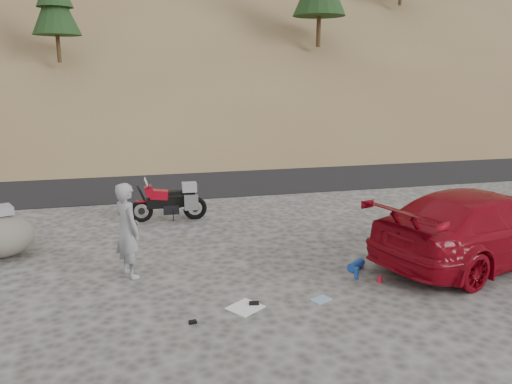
{
  "coord_description": "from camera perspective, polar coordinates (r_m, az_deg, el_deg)",
  "views": [
    {
      "loc": [
        -1.15,
        -9.19,
        3.7
      ],
      "look_at": [
        1.6,
        1.93,
        1.0
      ],
      "focal_mm": 35.0,
      "sensor_mm": 36.0,
      "label": 1
    }
  ],
  "objects": [
    {
      "name": "gear_glove_a",
      "position": [
        8.42,
        -0.23,
        -12.63
      ],
      "size": [
        0.18,
        0.14,
        0.05
      ],
      "primitive_type": "cube",
      "rotation": [
        0.0,
        0.0,
        -0.2
      ],
      "color": "black",
      "rests_on": "ground"
    },
    {
      "name": "road",
      "position": [
        18.6,
        -10.06,
        1.59
      ],
      "size": [
        120.0,
        7.0,
        0.05
      ],
      "primitive_type": "cube",
      "color": "black",
      "rests_on": "ground"
    },
    {
      "name": "gear_white_cloth",
      "position": [
        8.33,
        -1.27,
        -13.06
      ],
      "size": [
        0.67,
        0.66,
        0.02
      ],
      "primitive_type": "cube",
      "rotation": [
        0.0,
        0.0,
        0.61
      ],
      "color": "white",
      "rests_on": "ground"
    },
    {
      "name": "ground",
      "position": [
        9.98,
        -6.33,
        -8.6
      ],
      "size": [
        140.0,
        140.0,
        0.0
      ],
      "primitive_type": "plane",
      "color": "#454240",
      "rests_on": "ground"
    },
    {
      "name": "gear_bottle",
      "position": [
        9.55,
        11.41,
        -9.09
      ],
      "size": [
        0.1,
        0.1,
        0.22
      ],
      "primitive_type": "cylinder",
      "rotation": [
        0.0,
        0.0,
        0.26
      ],
      "color": "#1A469E",
      "rests_on": "ground"
    },
    {
      "name": "motorcycle",
      "position": [
        13.07,
        -9.56,
        -1.1
      ],
      "size": [
        1.97,
        0.59,
        1.17
      ],
      "rotation": [
        0.0,
        0.0,
        -0.03
      ],
      "color": "black",
      "rests_on": "ground"
    },
    {
      "name": "gear_funnel",
      "position": [
        9.52,
        13.98,
        -9.51
      ],
      "size": [
        0.15,
        0.15,
        0.16
      ],
      "primitive_type": "cone",
      "rotation": [
        0.0,
        0.0,
        0.33
      ],
      "color": "red",
      "rests_on": "ground"
    },
    {
      "name": "gear_blue_cloth",
      "position": [
        8.67,
        7.45,
        -12.09
      ],
      "size": [
        0.39,
        0.35,
        0.01
      ],
      "primitive_type": "cube",
      "rotation": [
        0.0,
        0.0,
        0.42
      ],
      "color": "#7C9FC0",
      "rests_on": "ground"
    },
    {
      "name": "man",
      "position": [
        9.84,
        -14.14,
        -9.26
      ],
      "size": [
        0.67,
        0.78,
        1.8
      ],
      "primitive_type": "imported",
      "rotation": [
        0.0,
        0.0,
        2.03
      ],
      "color": "gray",
      "rests_on": "ground"
    },
    {
      "name": "gear_blue_mat",
      "position": [
        10.01,
        11.36,
        -8.18
      ],
      "size": [
        0.45,
        0.4,
        0.17
      ],
      "primitive_type": "cylinder",
      "rotation": [
        0.0,
        1.57,
        0.67
      ],
      "color": "#1A469E",
      "rests_on": "ground"
    },
    {
      "name": "gear_glove_b",
      "position": [
        7.93,
        -7.24,
        -14.52
      ],
      "size": [
        0.13,
        0.1,
        0.04
      ],
      "primitive_type": "cube",
      "rotation": [
        0.0,
        0.0,
        0.13
      ],
      "color": "black",
      "rests_on": "ground"
    },
    {
      "name": "red_car",
      "position": [
        11.26,
        24.08,
        -7.14
      ],
      "size": [
        5.42,
        3.46,
        1.46
      ],
      "primitive_type": "imported",
      "rotation": [
        0.0,
        0.0,
        1.87
      ],
      "color": "maroon",
      "rests_on": "ground"
    }
  ]
}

